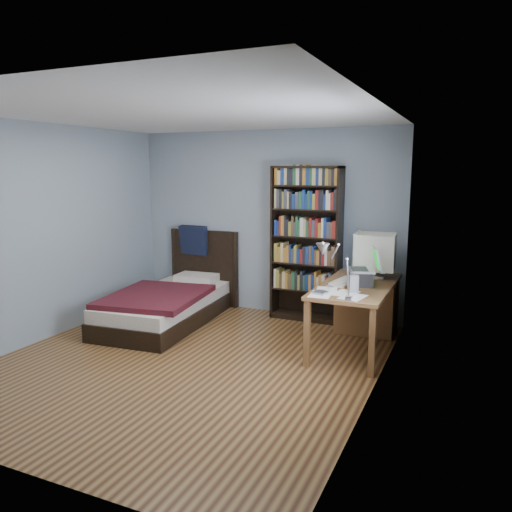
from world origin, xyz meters
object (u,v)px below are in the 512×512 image
Objects in this scene: crt_monitor at (374,252)px; bookshelf at (306,244)px; speaker at (354,284)px; soda_can at (353,274)px; laptop at (363,275)px; desk at (364,303)px; keyboard at (344,282)px; desk_lamp at (327,255)px; bed at (170,302)px.

bookshelf is at bearing 157.89° from crt_monitor.
speaker is 0.61m from soda_can.
laptop is (-0.02, -0.47, -0.18)m from crt_monitor.
laptop is (0.07, -0.46, 0.43)m from desk.
desk_lamp is at bearing -74.72° from keyboard.
bed reaches higher than keyboard.
desk_lamp is 4.79× the size of soda_can.
bed is at bearing 178.95° from laptop.
crt_monitor is 0.24× the size of bed.
desk_lamp is 0.81m from speaker.
soda_can is (-0.16, 0.24, -0.05)m from laptop.
desk_lamp is 1.35× the size of keyboard.
keyboard is at bearing -49.00° from bookshelf.
bookshelf is at bearing 141.37° from soda_can.
crt_monitor reaches higher than soda_can.
soda_can is at bearing 4.66° from bed.
keyboard is 0.23× the size of bookshelf.
speaker is (-0.04, -0.82, -0.21)m from crt_monitor.
bookshelf is (-0.77, 0.61, 0.22)m from soda_can.
desk_lamp reaches higher than soda_can.
crt_monitor is 2.70m from bed.
desk is at bearing -174.98° from crt_monitor.
speaker is at bearing -52.92° from bookshelf.
desk_lamp is (-0.04, -1.52, 0.81)m from desk.
soda_can is at bearing -129.11° from crt_monitor.
speaker is (0.19, -0.38, 0.07)m from keyboard.
desk_lamp is at bearing -91.37° from desk.
laptop is 0.71× the size of desk_lamp.
keyboard is at bearing 95.30° from desk_lamp.
speaker is 2.61m from bed.
desk_lamp reaches higher than crt_monitor.
bookshelf is 1.95m from bed.
laptop is at bearing 69.11° from speaker.
speaker is at bearing -53.22° from keyboard.
bookshelf is at bearing 140.97° from keyboard.
bed is at bearing 152.12° from speaker.
desk is 12.20× the size of soda_can.
desk_lamp is 0.29× the size of bed.
crt_monitor is 1.54m from desk_lamp.
crt_monitor is 0.50m from laptop.
soda_can is at bearing 92.51° from desk_lamp.
bookshelf is (-0.93, 0.85, 0.17)m from laptop.
keyboard is 1.14m from bookshelf.
crt_monitor is 0.37m from soda_can.
laptop is 2.60m from bed.
keyboard reaches higher than desk.
crt_monitor is 2.94× the size of speaker.
bed reaches higher than desk.
bookshelf reaches higher than keyboard.
bookshelf is (-0.95, 0.39, -0.01)m from crt_monitor.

